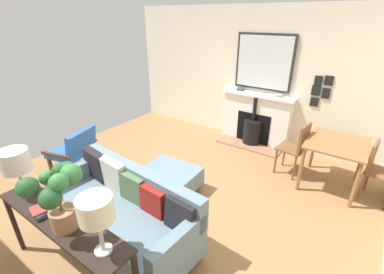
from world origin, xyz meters
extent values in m
cube|color=olive|center=(0.00, 0.00, 0.00)|extent=(5.27, 5.43, 0.01)
cube|color=silver|center=(-2.64, 0.00, 1.31)|extent=(0.12, 5.43, 2.62)
cube|color=#93664C|center=(-2.16, 0.32, 0.01)|extent=(0.37, 1.29, 0.03)
cube|color=white|center=(-2.46, 0.32, 0.49)|extent=(0.23, 1.35, 0.99)
cube|color=black|center=(-2.37, 0.32, 0.34)|extent=(0.06, 0.69, 0.62)
cylinder|color=black|center=(-2.33, 0.32, 0.26)|extent=(0.36, 0.36, 0.46)
cylinder|color=black|center=(-2.33, 0.32, 0.50)|extent=(0.38, 0.38, 0.02)
cylinder|color=black|center=(-2.33, 0.32, 0.75)|extent=(0.07, 0.07, 0.48)
cube|color=white|center=(-2.44, 0.32, 1.01)|extent=(0.28, 1.43, 0.05)
cube|color=#2D2823|center=(-2.55, 0.32, 1.62)|extent=(0.04, 1.11, 1.04)
cube|color=silver|center=(-2.53, 0.32, 1.62)|extent=(0.01, 1.03, 0.96)
cylinder|color=#334C56|center=(-2.46, -0.08, 1.06)|extent=(0.16, 0.16, 0.04)
torus|color=#334C56|center=(-2.46, -0.08, 1.08)|extent=(0.16, 0.16, 0.01)
cylinder|color=#9E9384|center=(-2.46, 0.71, 1.06)|extent=(0.17, 0.17, 0.05)
torus|color=#9E9384|center=(-2.46, 0.71, 1.08)|extent=(0.17, 0.17, 0.01)
cylinder|color=#B2B2B7|center=(1.20, -0.76, 0.05)|extent=(0.04, 0.04, 0.10)
cylinder|color=#B2B2B7|center=(0.58, -0.72, 0.05)|extent=(0.04, 0.04, 0.10)
cylinder|color=#B2B2B7|center=(0.70, 0.93, 0.05)|extent=(0.04, 0.04, 0.10)
cube|color=slate|center=(0.95, 0.08, 0.27)|extent=(0.90, 1.99, 0.33)
cube|color=slate|center=(0.62, 0.11, 0.62)|extent=(0.27, 1.95, 0.38)
cube|color=slate|center=(0.88, -0.82, 0.54)|extent=(0.74, 0.17, 0.22)
cube|color=slate|center=(1.01, 0.99, 0.54)|extent=(0.74, 0.17, 0.22)
cube|color=black|center=(0.67, -0.64, 0.62)|extent=(0.17, 0.43, 0.42)
cube|color=beige|center=(0.70, -0.25, 0.62)|extent=(0.16, 0.43, 0.42)
cube|color=#4C6B47|center=(0.72, 0.11, 0.59)|extent=(0.13, 0.36, 0.36)
cube|color=maroon|center=(0.75, 0.45, 0.58)|extent=(0.14, 0.33, 0.33)
cube|color=black|center=(0.78, 0.85, 0.59)|extent=(0.18, 0.36, 0.36)
cylinder|color=#B2B2B7|center=(0.16, -0.35, 0.04)|extent=(0.03, 0.03, 0.09)
cylinder|color=#B2B2B7|center=(0.14, 0.29, 0.04)|extent=(0.03, 0.03, 0.09)
cylinder|color=#B2B2B7|center=(-0.37, -0.37, 0.04)|extent=(0.03, 0.03, 0.09)
cylinder|color=#B2B2B7|center=(-0.39, 0.27, 0.04)|extent=(0.03, 0.03, 0.09)
cube|color=slate|center=(-0.11, -0.04, 0.23)|extent=(0.69, 0.82, 0.27)
cube|color=#4C3321|center=(0.20, -2.03, 0.18)|extent=(0.05, 0.05, 0.36)
cube|color=#4C3321|center=(0.69, -1.89, 0.18)|extent=(0.05, 0.05, 0.36)
cube|color=#4C3321|center=(0.08, -1.57, 0.18)|extent=(0.05, 0.05, 0.36)
cube|color=#4C3321|center=(0.57, -1.43, 0.18)|extent=(0.05, 0.05, 0.36)
cube|color=#2D60B2|center=(0.39, -1.73, 0.38)|extent=(0.73, 0.70, 0.08)
cube|color=#2D60B2|center=(0.32, -1.49, 0.60)|extent=(0.62, 0.29, 0.37)
cube|color=#4C3321|center=(0.08, -1.81, 0.47)|extent=(0.18, 0.52, 0.04)
cube|color=#4C3321|center=(0.70, -1.65, 0.47)|extent=(0.18, 0.52, 0.04)
cube|color=black|center=(1.44, -0.71, 0.36)|extent=(0.04, 0.04, 0.73)
cube|color=black|center=(1.71, -0.71, 0.36)|extent=(0.04, 0.04, 0.73)
cube|color=black|center=(1.57, 0.08, 0.74)|extent=(0.33, 1.66, 0.03)
cylinder|color=#B2B2B7|center=(1.57, -0.54, 0.77)|extent=(0.14, 0.14, 0.02)
cylinder|color=#B2B2B7|center=(1.57, -0.54, 0.91)|extent=(0.03, 0.03, 0.27)
cylinder|color=silver|center=(1.57, -0.54, 1.16)|extent=(0.27, 0.27, 0.22)
cylinder|color=#B2B2B7|center=(1.57, 0.70, 0.77)|extent=(0.14, 0.14, 0.02)
cylinder|color=#B2B2B7|center=(1.57, 0.70, 0.93)|extent=(0.03, 0.03, 0.29)
cylinder|color=silver|center=(1.57, 0.70, 1.17)|extent=(0.26, 0.26, 0.19)
cylinder|color=#99704C|center=(1.59, 0.23, 0.85)|extent=(0.22, 0.22, 0.18)
cylinder|color=brown|center=(1.59, 0.23, 1.07)|extent=(0.02, 0.02, 0.24)
sphere|color=#26562D|center=(1.78, 0.22, 1.28)|extent=(0.16, 0.16, 0.16)
sphere|color=#26562D|center=(1.70, 0.35, 1.19)|extent=(0.17, 0.17, 0.17)
sphere|color=#387A3D|center=(1.62, 0.36, 1.29)|extent=(0.14, 0.14, 0.14)
sphere|color=#387A3D|center=(1.50, 0.32, 1.28)|extent=(0.17, 0.17, 0.17)
sphere|color=#26562D|center=(1.45, 0.20, 1.27)|extent=(0.12, 0.12, 0.12)
sphere|color=#26562D|center=(1.49, 0.16, 1.25)|extent=(0.14, 0.14, 0.14)
sphere|color=#387A3D|center=(1.58, 0.09, 1.21)|extent=(0.13, 0.13, 0.13)
sphere|color=#26562D|center=(1.71, 0.08, 1.21)|extent=(0.11, 0.11, 0.11)
cube|color=#38517F|center=(1.57, -0.09, 0.77)|extent=(0.26, 0.19, 0.02)
cube|color=#38517F|center=(1.57, -0.10, 0.79)|extent=(0.28, 0.19, 0.03)
cube|color=#B23833|center=(1.57, -0.09, 0.82)|extent=(0.31, 0.22, 0.02)
cylinder|color=olive|center=(-2.04, 1.54, 0.36)|extent=(0.05, 0.05, 0.71)
cylinder|color=olive|center=(-1.24, 1.54, 0.36)|extent=(0.05, 0.05, 0.71)
cylinder|color=olive|center=(-2.04, 2.25, 0.36)|extent=(0.05, 0.05, 0.71)
cylinder|color=olive|center=(-1.24, 2.25, 0.36)|extent=(0.05, 0.05, 0.71)
cube|color=olive|center=(-1.64, 1.89, 0.73)|extent=(0.91, 0.81, 0.03)
cylinder|color=brown|center=(-1.82, 1.13, 0.23)|extent=(0.04, 0.04, 0.45)
cylinder|color=brown|center=(-1.50, 1.09, 0.23)|extent=(0.04, 0.04, 0.45)
cylinder|color=brown|center=(-1.78, 1.45, 0.23)|extent=(0.04, 0.04, 0.45)
cylinder|color=brown|center=(-1.46, 1.41, 0.23)|extent=(0.04, 0.04, 0.45)
cube|color=brown|center=(-1.64, 1.27, 0.46)|extent=(0.45, 0.45, 0.02)
cube|color=brown|center=(-1.62, 1.44, 0.69)|extent=(0.36, 0.08, 0.44)
cylinder|color=brown|center=(-1.51, 2.33, 0.21)|extent=(0.04, 0.04, 0.43)
cylinder|color=brown|center=(-1.82, 2.38, 0.21)|extent=(0.04, 0.04, 0.43)
cube|color=brown|center=(-1.64, 2.52, 0.44)|extent=(0.45, 0.45, 0.02)
cube|color=brown|center=(-1.67, 2.35, 0.65)|extent=(0.36, 0.09, 0.40)
cube|color=black|center=(-2.56, 1.32, 1.40)|extent=(0.02, 0.12, 0.17)
cube|color=black|center=(-2.56, 1.48, 1.42)|extent=(0.02, 0.14, 0.16)
cube|color=black|center=(-2.56, 1.32, 1.22)|extent=(0.02, 0.15, 0.17)
cube|color=black|center=(-2.56, 1.48, 1.20)|extent=(0.02, 0.12, 0.18)
cube|color=black|center=(-2.56, 1.33, 1.02)|extent=(0.02, 0.14, 0.15)
camera|label=1|loc=(2.39, 2.11, 2.42)|focal=24.50mm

